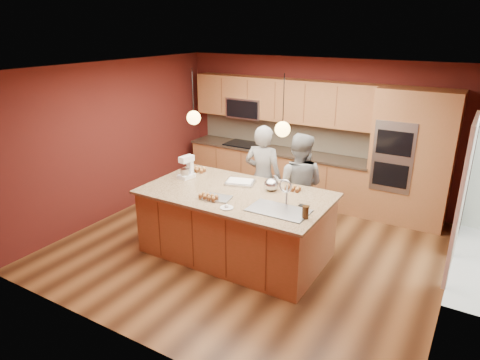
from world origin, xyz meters
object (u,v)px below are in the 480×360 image
Objects in this scene: island at (237,223)px; stand_mixer at (187,168)px; person_right at (298,186)px; mixing_bowl at (271,185)px; person_left at (263,178)px.

island is 1.20m from stand_mixer.
person_right is at bearing 62.54° from island.
person_left is at bearing 125.87° from mixing_bowl.
person_right is (0.62, 0.00, -0.03)m from person_left.
person_left is 1.27m from stand_mixer.
island is 12.21× the size of mixing_bowl.
person_right is at bearing 37.47° from stand_mixer.
person_right is 7.78× the size of mixing_bowl.
island is 7.73× the size of stand_mixer.
person_right is 4.92× the size of stand_mixer.
island is 0.77m from mixing_bowl.
mixing_bowl is at bearing 68.38° from person_right.
person_left reaches higher than island.
person_left reaches higher than mixing_bowl.
stand_mixer is (-1.00, 0.15, 0.64)m from island.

